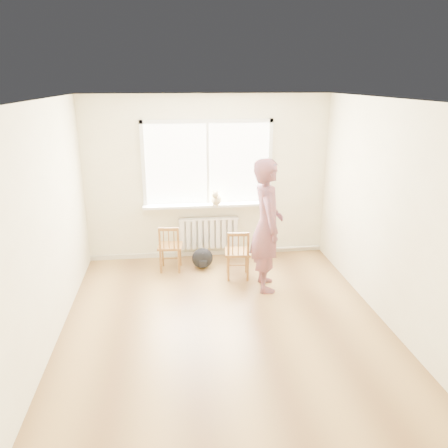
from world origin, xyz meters
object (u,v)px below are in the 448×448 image
object	(u,v)px
chair_right	(238,254)
backpack	(202,258)
person	(267,226)
chair_left	(170,248)
cat	(216,198)

from	to	relation	value
chair_right	backpack	size ratio (longest dim) A/B	2.30
person	backpack	xyz separation A→B (m)	(-0.86, 0.80, -0.78)
chair_right	backpack	distance (m)	0.71
chair_left	backpack	distance (m)	0.56
chair_right	person	bearing A→B (deg)	140.73
person	cat	size ratio (longest dim) A/B	4.61
chair_right	person	xyz separation A→B (m)	(0.35, -0.35, 0.56)
chair_right	backpack	world-z (taller)	chair_right
chair_right	backpack	bearing A→B (deg)	-35.82
chair_left	cat	size ratio (longest dim) A/B	1.83
chair_right	person	distance (m)	0.75
chair_left	backpack	xyz separation A→B (m)	(0.51, 0.04, -0.21)
chair_left	person	distance (m)	1.67
person	cat	distance (m)	1.30
chair_left	person	xyz separation A→B (m)	(1.37, -0.76, 0.57)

